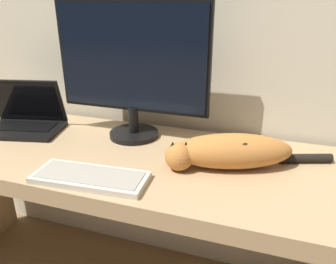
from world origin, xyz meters
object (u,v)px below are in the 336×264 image
at_px(cat, 229,151).
at_px(laptop, 24,120).
at_px(external_keyboard, 90,177).
at_px(monitor, 132,67).

bearing_deg(cat, laptop, 156.91).
bearing_deg(laptop, external_keyboard, -43.20).
bearing_deg(external_keyboard, laptop, 145.79).
distance_m(monitor, laptop, 0.54).
bearing_deg(laptop, cat, -16.69).
bearing_deg(external_keyboard, cat, 25.97).
bearing_deg(cat, monitor, 141.22).
bearing_deg(external_keyboard, monitor, 88.21).
xyz_separation_m(monitor, cat, (0.41, -0.15, -0.23)).
xyz_separation_m(monitor, external_keyboard, (0.01, -0.37, -0.28)).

